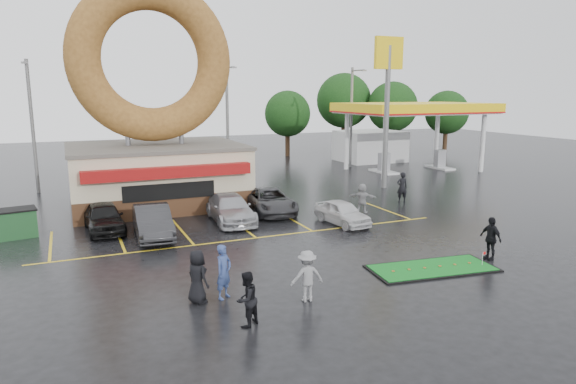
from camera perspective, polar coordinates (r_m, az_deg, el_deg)
name	(u,v)px	position (r m, az deg, el deg)	size (l,w,h in m)	color
ground	(284,259)	(21.61, -0.45, -7.43)	(120.00, 120.00, 0.00)	black
donut_shop	(155,132)	(32.32, -14.57, 6.48)	(10.20, 8.70, 13.50)	#472B19
gas_station	(394,126)	(48.77, 11.75, 7.14)	(12.30, 13.65, 5.90)	silver
shell_sign	(388,84)	(37.34, 11.01, 11.68)	(2.20, 0.36, 10.60)	slate
streetlight_left	(32,123)	(38.89, -26.56, 6.86)	(0.40, 2.21, 9.00)	slate
streetlight_mid	(228,118)	(41.61, -6.72, 8.15)	(0.40, 2.21, 9.00)	slate
streetlight_right	(352,115)	(47.37, 7.10, 8.49)	(0.40, 2.21, 9.00)	slate
tree_far_a	(392,107)	(59.55, 11.53, 9.26)	(5.60, 5.60, 8.00)	#332114
tree_far_b	(447,113)	(61.66, 17.22, 8.44)	(4.90, 4.90, 7.00)	#332114
tree_far_c	(344,101)	(60.79, 6.22, 10.06)	(6.30, 6.30, 9.00)	#332114
tree_far_d	(288,114)	(55.47, -0.06, 8.68)	(4.90, 4.90, 7.00)	#332114
car_black	(104,217)	(27.14, -19.78, -2.65)	(1.72, 4.26, 1.45)	black
car_dgrey	(153,222)	(25.36, -14.80, -3.22)	(1.61, 4.61, 1.52)	#28282A
car_silver	(230,209)	(27.65, -6.42, -1.84)	(2.00, 4.92, 1.43)	#A0A0A5
car_grey	(269,201)	(29.49, -2.08, -0.98)	(2.32, 5.04, 1.40)	#303033
car_white	(342,213)	(27.08, 6.05, -2.28)	(1.49, 3.70, 1.26)	silver
person_blue	(224,272)	(17.54, -7.15, -8.77)	(0.68, 0.45, 1.86)	navy
person_blackjkt	(246,299)	(15.53, -4.64, -11.78)	(0.82, 0.64, 1.68)	black
person_hoodie	(307,276)	(17.19, 2.13, -9.32)	(1.12, 0.65, 1.74)	gray
person_bystander	(197,276)	(17.31, -10.04, -9.23)	(0.88, 0.57, 1.81)	black
person_cameraman	(490,238)	(22.91, 21.57, -4.79)	(1.06, 0.44, 1.80)	black
person_walker_near	(362,198)	(29.80, 8.25, -0.67)	(1.58, 0.50, 1.70)	#949497
person_walker_far	(402,187)	(33.02, 12.56, 0.52)	(0.70, 0.46, 1.91)	black
dumpster	(15,224)	(27.81, -28.04, -3.15)	(1.80, 1.20, 1.30)	#1B4822
putting_green	(432,268)	(21.16, 15.73, -8.15)	(5.22, 2.75, 0.62)	black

